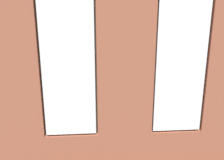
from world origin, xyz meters
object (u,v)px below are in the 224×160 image
at_px(couch_left, 200,101).
at_px(table_plant_small, 106,94).
at_px(potted_plant_near_tv, 4,113).
at_px(cup_ceramic, 91,98).
at_px(potted_plant_by_left_couch, 171,90).
at_px(potted_plant_foreground_right, 34,81).
at_px(potted_plant_corner_near_left, 181,81).
at_px(remote_silver, 120,96).
at_px(couch_by_window, 88,137).
at_px(coffee_table, 106,99).
at_px(papasan_chair, 96,86).
at_px(potted_plant_mid_room_small, 143,92).
at_px(candle_jar, 100,95).
at_px(media_console, 1,116).
at_px(potted_plant_between_couches, 157,120).

relative_size(couch_left, table_plant_small, 8.21).
relative_size(couch_left, potted_plant_near_tv, 1.21).
relative_size(cup_ceramic, potted_plant_by_left_couch, 0.18).
bearing_deg(potted_plant_near_tv, potted_plant_foreground_right, -85.56).
relative_size(potted_plant_near_tv, potted_plant_corner_near_left, 1.83).
distance_m(remote_silver, potted_plant_foreground_right, 3.23).
relative_size(table_plant_small, potted_plant_corner_near_left, 0.27).
bearing_deg(potted_plant_by_left_couch, couch_left, 106.75).
distance_m(potted_plant_near_tv, potted_plant_corner_near_left, 6.13).
distance_m(cup_ceramic, potted_plant_by_left_couch, 3.09).
relative_size(couch_by_window, coffee_table, 1.32).
xyz_separation_m(table_plant_small, potted_plant_near_tv, (2.24, 1.69, 0.19)).
bearing_deg(coffee_table, couch_left, 175.43).
relative_size(papasan_chair, potted_plant_mid_room_small, 2.04).
bearing_deg(couch_left, cup_ceramic, -91.58).
xyz_separation_m(couch_by_window, table_plant_small, (-0.49, -2.10, 0.22)).
height_order(candle_jar, media_console, candle_jar).
relative_size(coffee_table, potted_plant_mid_room_small, 3.03).
relative_size(coffee_table, remote_silver, 8.87).
distance_m(cup_ceramic, media_console, 2.41).
bearing_deg(potted_plant_near_tv, potted_plant_by_left_couch, -148.76).
distance_m(couch_by_window, table_plant_small, 2.17).
bearing_deg(table_plant_small, cup_ceramic, 15.00).
relative_size(coffee_table, cup_ceramic, 18.60).
bearing_deg(table_plant_small, potted_plant_by_left_couch, -155.01).
relative_size(couch_left, potted_plant_mid_room_small, 3.53).
distance_m(couch_by_window, potted_plant_near_tv, 1.84).
height_order(remote_silver, potted_plant_near_tv, potted_plant_near_tv).
bearing_deg(potted_plant_foreground_right, papasan_chair, 173.59).
height_order(table_plant_small, potted_plant_corner_near_left, potted_plant_corner_near_left).
xyz_separation_m(table_plant_small, potted_plant_mid_room_small, (-1.29, -0.89, -0.24)).
relative_size(remote_silver, potted_plant_between_couches, 0.13).
distance_m(candle_jar, media_console, 2.72).
distance_m(candle_jar, remote_silver, 0.61).
bearing_deg(potted_plant_foreground_right, potted_plant_mid_room_small, 170.01).
bearing_deg(table_plant_small, papasan_chair, -77.70).
distance_m(media_console, potted_plant_near_tv, 1.29).
bearing_deg(media_console, potted_plant_between_couches, 159.20).
distance_m(candle_jar, potted_plant_near_tv, 2.73).
xyz_separation_m(remote_silver, potted_plant_foreground_right, (2.90, -1.41, 0.15)).
bearing_deg(couch_left, remote_silver, -98.54).
distance_m(media_console, potted_plant_corner_near_left, 6.14).
distance_m(couch_by_window, potted_plant_mid_room_small, 3.48).
bearing_deg(remote_silver, media_console, -47.63).
bearing_deg(couch_by_window, potted_plant_mid_room_small, -120.83).
bearing_deg(candle_jar, couch_by_window, 82.18).
bearing_deg(potted_plant_near_tv, cup_ceramic, -138.67).
xyz_separation_m(couch_by_window, coffee_table, (-0.49, -2.10, 0.06)).
relative_size(cup_ceramic, potted_plant_foreground_right, 0.09).
bearing_deg(candle_jar, table_plant_small, 151.81).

